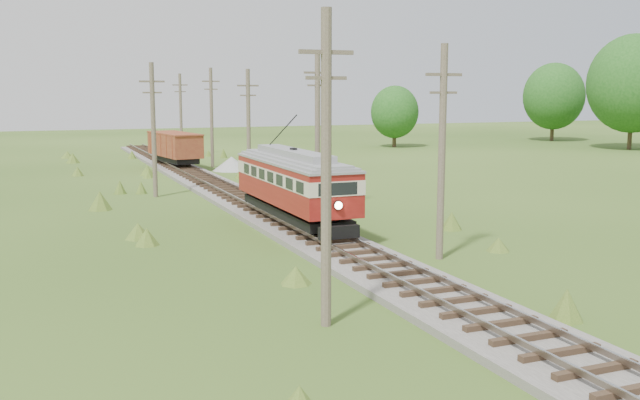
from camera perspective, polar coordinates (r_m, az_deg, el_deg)
name	(u,v)px	position (r m, az deg, el deg)	size (l,w,h in m)	color
railbed_main	(249,203)	(42.58, -5.71, -0.24)	(3.60, 96.00, 0.57)	#605B54
streetcar	(294,181)	(34.93, -2.12, 1.56)	(2.65, 11.22, 5.11)	black
gondola	(175,146)	(64.64, -11.55, 4.23)	(3.66, 8.22, 2.64)	black
gravel_pile	(234,164)	(62.12, -6.93, 2.86)	(3.36, 3.57, 1.22)	gray
utility_pole_r_2	(442,150)	(28.80, 9.73, 3.93)	(1.60, 0.30, 8.60)	brown
utility_pole_r_3	(318,130)	(40.35, -0.20, 5.64)	(1.60, 0.30, 9.00)	brown
utility_pole_r_4	(249,125)	(52.58, -5.74, 5.95)	(1.60, 0.30, 8.40)	brown
utility_pole_r_5	(212,116)	(65.22, -8.67, 6.63)	(1.60, 0.30, 8.90)	brown
utility_pole_r_6	(181,114)	(77.88, -11.07, 6.79)	(1.60, 0.30, 8.70)	brown
utility_pole_l_a	(326,167)	(20.02, 0.50, 2.64)	(1.60, 0.30, 9.00)	brown
utility_pole_l_b	(153,129)	(47.01, -13.18, 5.59)	(1.60, 0.30, 8.60)	brown
tree_right_4	(633,84)	(92.11, 23.77, 8.52)	(10.50, 10.50, 13.53)	#38281C
tree_right_5	(554,96)	(105.20, 18.19, 7.89)	(8.40, 8.40, 10.82)	#38281C
tree_mid_b	(395,112)	(88.89, 5.99, 7.02)	(5.88, 5.88, 7.57)	#38281C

